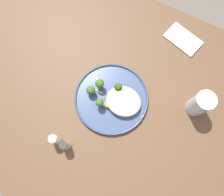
{
  "coord_description": "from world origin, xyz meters",
  "views": [
    {
      "loc": [
        0.11,
        -0.2,
        1.57
      ],
      "look_at": [
        0.0,
        -0.01,
        0.76
      ],
      "focal_mm": 34.72,
      "sensor_mm": 36.0,
      "label": 1
    }
  ],
  "objects_px": {
    "seared_scallop_tiny_bay": "(124,113)",
    "broccoli_floret_center_pile": "(118,87)",
    "dinner_plate": "(112,99)",
    "salt_shaker": "(55,139)",
    "pepper_shaker": "(65,145)",
    "water_glass": "(199,104)",
    "seared_scallop_on_noodles": "(108,104)",
    "seared_scallop_right_edge": "(134,99)",
    "broccoli_floret_right_tilted": "(91,90)",
    "broccoli_floret_beside_noodles": "(100,84)",
    "folded_napkin": "(183,39)",
    "broccoli_floret_rear_charred": "(100,103)",
    "seared_scallop_half_hidden": "(124,104)"
  },
  "relations": [
    {
      "from": "seared_scallop_half_hidden",
      "to": "broccoli_floret_center_pile",
      "type": "relative_size",
      "value": 0.57
    },
    {
      "from": "dinner_plate",
      "to": "folded_napkin",
      "type": "xyz_separation_m",
      "value": [
        0.14,
        0.38,
        -0.0
      ]
    },
    {
      "from": "seared_scallop_on_noodles",
      "to": "broccoli_floret_beside_noodles",
      "type": "relative_size",
      "value": 0.5
    },
    {
      "from": "seared_scallop_on_noodles",
      "to": "salt_shaker",
      "type": "distance_m",
      "value": 0.23
    },
    {
      "from": "seared_scallop_on_noodles",
      "to": "broccoli_floret_beside_noodles",
      "type": "xyz_separation_m",
      "value": [
        -0.06,
        0.05,
        0.02
      ]
    },
    {
      "from": "broccoli_floret_center_pile",
      "to": "pepper_shaker",
      "type": "bearing_deg",
      "value": -103.92
    },
    {
      "from": "broccoli_floret_right_tilted",
      "to": "broccoli_floret_rear_charred",
      "type": "distance_m",
      "value": 0.06
    },
    {
      "from": "dinner_plate",
      "to": "salt_shaker",
      "type": "height_order",
      "value": "salt_shaker"
    },
    {
      "from": "water_glass",
      "to": "pepper_shaker",
      "type": "distance_m",
      "value": 0.51
    },
    {
      "from": "seared_scallop_right_edge",
      "to": "broccoli_floret_center_pile",
      "type": "height_order",
      "value": "broccoli_floret_center_pile"
    },
    {
      "from": "dinner_plate",
      "to": "seared_scallop_right_edge",
      "type": "relative_size",
      "value": 13.13
    },
    {
      "from": "broccoli_floret_rear_charred",
      "to": "broccoli_floret_center_pile",
      "type": "bearing_deg",
      "value": 68.84
    },
    {
      "from": "salt_shaker",
      "to": "broccoli_floret_right_tilted",
      "type": "bearing_deg",
      "value": 83.42
    },
    {
      "from": "seared_scallop_tiny_bay",
      "to": "broccoli_floret_rear_charred",
      "type": "height_order",
      "value": "broccoli_floret_rear_charred"
    },
    {
      "from": "seared_scallop_tiny_bay",
      "to": "water_glass",
      "type": "xyz_separation_m",
      "value": [
        0.23,
        0.15,
        0.03
      ]
    },
    {
      "from": "broccoli_floret_rear_charred",
      "to": "seared_scallop_right_edge",
      "type": "bearing_deg",
      "value": 37.43
    },
    {
      "from": "dinner_plate",
      "to": "seared_scallop_tiny_bay",
      "type": "bearing_deg",
      "value": -23.59
    },
    {
      "from": "dinner_plate",
      "to": "seared_scallop_half_hidden",
      "type": "height_order",
      "value": "seared_scallop_half_hidden"
    },
    {
      "from": "water_glass",
      "to": "salt_shaker",
      "type": "bearing_deg",
      "value": -138.7
    },
    {
      "from": "seared_scallop_half_hidden",
      "to": "broccoli_floret_center_pile",
      "type": "distance_m",
      "value": 0.07
    },
    {
      "from": "broccoli_floret_center_pile",
      "to": "broccoli_floret_right_tilted",
      "type": "distance_m",
      "value": 0.11
    },
    {
      "from": "broccoli_floret_rear_charred",
      "to": "pepper_shaker",
      "type": "distance_m",
      "value": 0.2
    },
    {
      "from": "water_glass",
      "to": "folded_napkin",
      "type": "bearing_deg",
      "value": 121.46
    },
    {
      "from": "broccoli_floret_rear_charred",
      "to": "folded_napkin",
      "type": "xyz_separation_m",
      "value": [
        0.17,
        0.42,
        -0.04
      ]
    },
    {
      "from": "seared_scallop_on_noodles",
      "to": "folded_napkin",
      "type": "height_order",
      "value": "seared_scallop_on_noodles"
    },
    {
      "from": "seared_scallop_half_hidden",
      "to": "broccoli_floret_center_pile",
      "type": "xyz_separation_m",
      "value": [
        -0.05,
        0.04,
        0.02
      ]
    },
    {
      "from": "pepper_shaker",
      "to": "broccoli_floret_center_pile",
      "type": "bearing_deg",
      "value": 76.08
    },
    {
      "from": "broccoli_floret_rear_charred",
      "to": "water_glass",
      "type": "height_order",
      "value": "water_glass"
    },
    {
      "from": "water_glass",
      "to": "salt_shaker",
      "type": "xyz_separation_m",
      "value": [
        -0.41,
        -0.36,
        -0.02
      ]
    },
    {
      "from": "seared_scallop_half_hidden",
      "to": "broccoli_floret_beside_noodles",
      "type": "height_order",
      "value": "broccoli_floret_beside_noodles"
    },
    {
      "from": "broccoli_floret_rear_charred",
      "to": "pepper_shaker",
      "type": "bearing_deg",
      "value": -100.52
    },
    {
      "from": "seared_scallop_on_noodles",
      "to": "seared_scallop_right_edge",
      "type": "relative_size",
      "value": 1.22
    },
    {
      "from": "seared_scallop_tiny_bay",
      "to": "broccoli_floret_center_pile",
      "type": "relative_size",
      "value": 0.58
    },
    {
      "from": "seared_scallop_on_noodles",
      "to": "seared_scallop_tiny_bay",
      "type": "distance_m",
      "value": 0.07
    },
    {
      "from": "broccoli_floret_beside_noodles",
      "to": "water_glass",
      "type": "height_order",
      "value": "water_glass"
    },
    {
      "from": "broccoli_floret_beside_noodles",
      "to": "seared_scallop_right_edge",
      "type": "bearing_deg",
      "value": 6.16
    },
    {
      "from": "broccoli_floret_beside_noodles",
      "to": "broccoli_floret_rear_charred",
      "type": "bearing_deg",
      "value": -61.39
    },
    {
      "from": "seared_scallop_tiny_bay",
      "to": "broccoli_floret_right_tilted",
      "type": "relative_size",
      "value": 0.62
    },
    {
      "from": "broccoli_floret_rear_charred",
      "to": "pepper_shaker",
      "type": "xyz_separation_m",
      "value": [
        -0.04,
        -0.19,
        -0.01
      ]
    },
    {
      "from": "seared_scallop_right_edge",
      "to": "broccoli_floret_center_pile",
      "type": "bearing_deg",
      "value": 175.55
    },
    {
      "from": "dinner_plate",
      "to": "water_glass",
      "type": "distance_m",
      "value": 0.33
    },
    {
      "from": "seared_scallop_on_noodles",
      "to": "seared_scallop_tiny_bay",
      "type": "bearing_deg",
      "value": 0.03
    },
    {
      "from": "seared_scallop_half_hidden",
      "to": "pepper_shaker",
      "type": "distance_m",
      "value": 0.27
    },
    {
      "from": "seared_scallop_tiny_bay",
      "to": "water_glass",
      "type": "height_order",
      "value": "water_glass"
    },
    {
      "from": "seared_scallop_on_noodles",
      "to": "broccoli_floret_beside_noodles",
      "type": "bearing_deg",
      "value": 139.77
    },
    {
      "from": "seared_scallop_right_edge",
      "to": "broccoli_floret_beside_noodles",
      "type": "bearing_deg",
      "value": -173.84
    },
    {
      "from": "seared_scallop_half_hidden",
      "to": "folded_napkin",
      "type": "xyz_separation_m",
      "value": [
        0.09,
        0.38,
        -0.02
      ]
    },
    {
      "from": "water_glass",
      "to": "pepper_shaker",
      "type": "relative_size",
      "value": 1.81
    },
    {
      "from": "broccoli_floret_beside_noodles",
      "to": "folded_napkin",
      "type": "distance_m",
      "value": 0.41
    },
    {
      "from": "seared_scallop_on_noodles",
      "to": "broccoli_floret_right_tilted",
      "type": "bearing_deg",
      "value": 169.61
    }
  ]
}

